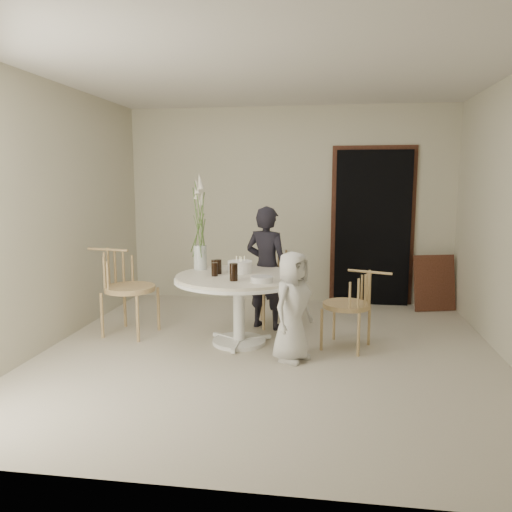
# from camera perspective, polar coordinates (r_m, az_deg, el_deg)

# --- Properties ---
(ground) EXTENTS (4.50, 4.50, 0.00)m
(ground) POSITION_cam_1_polar(r_m,az_deg,el_deg) (5.05, 1.53, -11.00)
(ground) COLOR #B9AD9E
(ground) RESTS_ON ground
(room_shell) EXTENTS (4.50, 4.50, 4.50)m
(room_shell) POSITION_cam_1_polar(r_m,az_deg,el_deg) (4.76, 1.61, 7.69)
(room_shell) COLOR silver
(room_shell) RESTS_ON ground
(doorway) EXTENTS (1.00, 0.10, 2.10)m
(doorway) POSITION_cam_1_polar(r_m,az_deg,el_deg) (6.97, 13.16, 3.09)
(doorway) COLOR black
(doorway) RESTS_ON ground
(door_trim) EXTENTS (1.12, 0.03, 2.22)m
(door_trim) POSITION_cam_1_polar(r_m,az_deg,el_deg) (7.01, 13.15, 3.61)
(door_trim) COLOR brown
(door_trim) RESTS_ON ground
(table) EXTENTS (1.33, 1.33, 0.73)m
(table) POSITION_cam_1_polar(r_m,az_deg,el_deg) (5.17, -1.97, -3.44)
(table) COLOR white
(table) RESTS_ON ground
(picture_frame) EXTENTS (0.58, 0.31, 0.73)m
(picture_frame) POSITION_cam_1_polar(r_m,az_deg,el_deg) (6.95, 19.72, -2.92)
(picture_frame) COLOR brown
(picture_frame) RESTS_ON ground
(chair_far) EXTENTS (0.55, 0.59, 0.90)m
(chair_far) POSITION_cam_1_polar(r_m,az_deg,el_deg) (5.98, 2.68, -2.14)
(chair_far) COLOR tan
(chair_far) RESTS_ON ground
(chair_right) EXTENTS (0.58, 0.56, 0.83)m
(chair_right) POSITION_cam_1_polar(r_m,az_deg,el_deg) (5.10, 11.55, -4.71)
(chair_right) COLOR tan
(chair_right) RESTS_ON ground
(chair_left) EXTENTS (0.63, 0.59, 0.96)m
(chair_left) POSITION_cam_1_polar(r_m,az_deg,el_deg) (5.73, -15.38, -2.49)
(chair_left) COLOR tan
(chair_left) RESTS_ON ground
(girl) EXTENTS (0.60, 0.49, 1.41)m
(girl) POSITION_cam_1_polar(r_m,az_deg,el_deg) (5.71, 1.22, -1.36)
(girl) COLOR black
(girl) RESTS_ON ground
(boy) EXTENTS (0.54, 0.61, 1.05)m
(boy) POSITION_cam_1_polar(r_m,az_deg,el_deg) (4.73, 4.20, -5.78)
(boy) COLOR silver
(boy) RESTS_ON ground
(birthday_cake) EXTENTS (0.26, 0.26, 0.18)m
(birthday_cake) POSITION_cam_1_polar(r_m,az_deg,el_deg) (5.27, -1.84, -1.25)
(birthday_cake) COLOR white
(birthday_cake) RESTS_ON table
(cola_tumbler_a) EXTENTS (0.07, 0.07, 0.14)m
(cola_tumbler_a) POSITION_cam_1_polar(r_m,az_deg,el_deg) (5.10, -4.75, -1.53)
(cola_tumbler_a) COLOR black
(cola_tumbler_a) RESTS_ON table
(cola_tumbler_b) EXTENTS (0.10, 0.10, 0.17)m
(cola_tumbler_b) POSITION_cam_1_polar(r_m,az_deg,el_deg) (4.85, -2.57, -1.85)
(cola_tumbler_b) COLOR black
(cola_tumbler_b) RESTS_ON table
(cola_tumbler_c) EXTENTS (0.08, 0.08, 0.14)m
(cola_tumbler_c) POSITION_cam_1_polar(r_m,az_deg,el_deg) (5.26, -4.77, -1.22)
(cola_tumbler_c) COLOR black
(cola_tumbler_c) RESTS_ON table
(cola_tumbler_d) EXTENTS (0.09, 0.09, 0.15)m
(cola_tumbler_d) POSITION_cam_1_polar(r_m,az_deg,el_deg) (5.23, -4.33, -1.22)
(cola_tumbler_d) COLOR black
(cola_tumbler_d) RESTS_ON table
(plate_stack) EXTENTS (0.24, 0.24, 0.05)m
(plate_stack) POSITION_cam_1_polar(r_m,az_deg,el_deg) (4.80, 0.66, -2.67)
(plate_stack) COLOR silver
(plate_stack) RESTS_ON table
(flower_vase) EXTENTS (0.14, 0.14, 1.05)m
(flower_vase) POSITION_cam_1_polar(r_m,az_deg,el_deg) (5.46, -6.44, 2.65)
(flower_vase) COLOR silver
(flower_vase) RESTS_ON table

